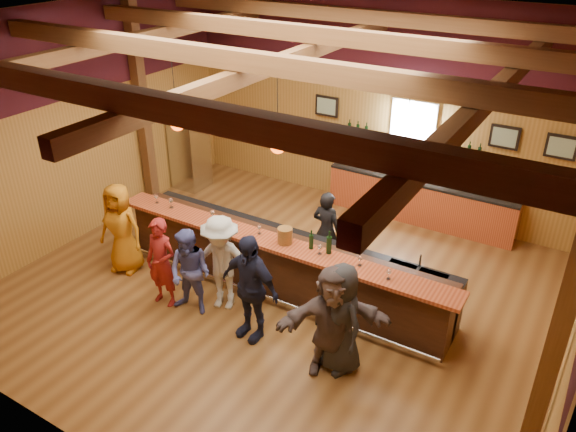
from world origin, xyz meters
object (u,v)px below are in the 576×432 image
at_px(bar_counter, 284,262).
at_px(bartender, 326,231).
at_px(customer_dark, 341,318).
at_px(stainless_fridge, 190,151).
at_px(customer_redvest, 162,263).
at_px(bottle_a, 311,241).
at_px(customer_orange, 121,228).
at_px(customer_brown, 332,321).
at_px(ice_bucket, 285,236).
at_px(back_bar_cabinet, 420,201).
at_px(customer_white, 221,263).
at_px(customer_navy, 250,287).
at_px(customer_denim, 190,273).

distance_m(bar_counter, bartender, 1.04).
bearing_deg(customer_dark, stainless_fridge, 172.69).
height_order(customer_redvest, customer_dark, customer_dark).
bearing_deg(bottle_a, customer_orange, -167.03).
xyz_separation_m(customer_brown, bottle_a, (-0.99, 1.16, 0.38)).
xyz_separation_m(customer_orange, ice_bucket, (3.00, 0.73, 0.39)).
bearing_deg(bar_counter, ice_bucket, -56.32).
distance_m(customer_brown, bartender, 2.68).
height_order(bar_counter, back_bar_cabinet, bar_counter).
bearing_deg(customer_orange, customer_dark, -14.22).
bearing_deg(customer_white, customer_brown, -25.21).
bearing_deg(customer_white, bartender, 50.12).
height_order(customer_redvest, customer_navy, customer_navy).
bearing_deg(customer_redvest, bottle_a, 25.95).
relative_size(customer_white, ice_bucket, 6.31).
distance_m(customer_orange, ice_bucket, 3.11).
bearing_deg(customer_navy, customer_redvest, -171.80).
height_order(customer_white, customer_brown, customer_brown).
relative_size(back_bar_cabinet, customer_orange, 2.34).
bearing_deg(customer_redvest, stainless_fridge, 120.85).
relative_size(customer_denim, ice_bucket, 5.64).
bearing_deg(customer_white, customer_denim, -148.53).
xyz_separation_m(customer_brown, bartender, (-1.31, 2.34, -0.09)).
xyz_separation_m(stainless_fridge, customer_white, (3.53, -3.43, -0.06)).
bearing_deg(customer_denim, customer_navy, -5.97).
xyz_separation_m(customer_denim, customer_navy, (1.16, 0.00, 0.14)).
relative_size(back_bar_cabinet, bottle_a, 12.21).
xyz_separation_m(customer_navy, customer_brown, (1.40, -0.03, -0.03)).
bearing_deg(customer_orange, customer_navy, -17.43).
relative_size(stainless_fridge, customer_denim, 1.20).
height_order(customer_navy, customer_brown, customer_navy).
xyz_separation_m(stainless_fridge, customer_denim, (3.17, -3.80, -0.15)).
relative_size(stainless_fridge, customer_navy, 1.01).
relative_size(customer_denim, bartender, 0.98).
distance_m(customer_redvest, customer_dark, 3.20).
relative_size(bar_counter, customer_redvest, 4.00).
height_order(customer_denim, customer_white, customer_white).
relative_size(back_bar_cabinet, customer_denim, 2.66).
bearing_deg(back_bar_cabinet, ice_bucket, -104.55).
bearing_deg(customer_brown, stainless_fridge, 110.20).
relative_size(customer_navy, ice_bucket, 6.68).
bearing_deg(customer_orange, bar_counter, 8.66).
bearing_deg(back_bar_cabinet, stainless_fridge, -168.07).
distance_m(back_bar_cabinet, customer_brown, 4.98).
height_order(customer_redvest, customer_denim, customer_redvest).
distance_m(customer_dark, bottle_a, 1.54).
distance_m(customer_orange, customer_denim, 1.91).
height_order(back_bar_cabinet, customer_orange, customer_orange).
distance_m(stainless_fridge, customer_brown, 6.89).
relative_size(back_bar_cabinet, customer_navy, 2.24).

